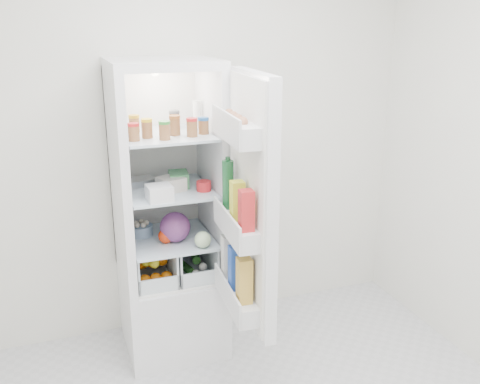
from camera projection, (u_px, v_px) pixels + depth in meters
name	position (u px, v px, depth m)	size (l,w,h in m)	color
room_walls	(285.00, 137.00, 1.98)	(3.02, 3.02, 2.61)	silver
refrigerator	(169.00, 246.00, 3.32)	(0.60, 0.60, 1.80)	white
shelf_low	(170.00, 239.00, 3.24)	(0.49, 0.53, 0.01)	silver
shelf_mid	(168.00, 190.00, 3.14)	(0.49, 0.53, 0.01)	silver
shelf_top	(166.00, 135.00, 3.04)	(0.49, 0.53, 0.01)	silver
crisper_left	(151.00, 261.00, 3.24)	(0.23, 0.46, 0.22)	silver
crisper_right	(190.00, 255.00, 3.32)	(0.23, 0.46, 0.22)	silver
condiment_jars	(166.00, 128.00, 2.97)	(0.46, 0.34, 0.08)	#B21919
squeeze_bottle	(197.00, 114.00, 3.17)	(0.05, 0.05, 0.16)	white
tub_white	(159.00, 193.00, 2.92)	(0.13, 0.13, 0.09)	white
tub_cream	(171.00, 184.00, 3.10)	(0.14, 0.14, 0.08)	beige
tin_red	(204.00, 186.00, 3.10)	(0.09, 0.09, 0.06)	red
foil_tray	(141.00, 182.00, 3.20)	(0.17, 0.12, 0.04)	silver
tub_green	(179.00, 179.00, 3.17)	(0.11, 0.15, 0.09)	#449756
red_cabbage	(175.00, 227.00, 3.16)	(0.18, 0.18, 0.18)	#62215A
bell_pepper	(166.00, 236.00, 3.14)	(0.09, 0.09, 0.09)	red
mushroom_bowl	(141.00, 230.00, 3.26)	(0.14, 0.14, 0.07)	#83A1C4
salad_bag	(203.00, 240.00, 3.08)	(0.10, 0.10, 0.10)	#BAD9A3
citrus_pile	(152.00, 266.00, 3.23)	(0.20, 0.31, 0.16)	orange
veg_pile	(192.00, 262.00, 3.33)	(0.16, 0.30, 0.10)	#224818
fridge_door	(248.00, 208.00, 2.71)	(0.20, 0.60, 1.30)	white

